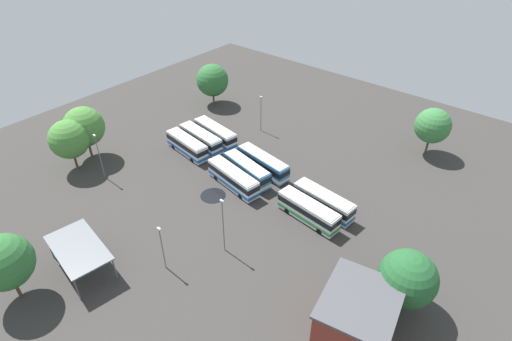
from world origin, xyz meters
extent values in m
plane|color=#383533|center=(0.00, 0.00, 0.00)|extent=(106.58, 106.58, 0.00)
cube|color=silver|center=(-15.18, -1.25, 1.85)|extent=(10.82, 3.58, 3.09)
cube|color=beige|center=(-15.18, -1.25, 3.46)|extent=(10.38, 3.34, 0.14)
cube|color=black|center=(-15.18, -1.25, 2.34)|extent=(10.88, 3.63, 0.99)
cube|color=#1E56A8|center=(-15.18, -1.25, 0.98)|extent=(10.88, 3.63, 0.62)
cube|color=black|center=(-9.88, -1.75, 2.44)|extent=(0.26, 2.11, 1.14)
cylinder|color=black|center=(-11.79, -0.38, 0.50)|extent=(1.02, 0.39, 1.00)
cylinder|color=black|center=(-12.01, -2.74, 0.50)|extent=(1.02, 0.39, 1.00)
cylinder|color=black|center=(-18.35, 0.25, 0.50)|extent=(1.02, 0.39, 1.00)
cylinder|color=black|center=(-18.57, -2.11, 0.50)|extent=(1.02, 0.39, 1.00)
cube|color=silver|center=(-14.56, 2.22, 1.85)|extent=(10.84, 3.65, 3.09)
cube|color=beige|center=(-14.56, 2.22, 3.46)|extent=(10.39, 3.41, 0.14)
cube|color=black|center=(-14.56, 2.22, 2.34)|extent=(10.89, 3.70, 0.99)
cube|color=#2D8C4C|center=(-14.56, 2.22, 0.98)|extent=(10.89, 3.70, 0.62)
cube|color=black|center=(-9.26, 1.67, 2.44)|extent=(0.28, 2.11, 1.14)
cylinder|color=black|center=(-11.16, 3.06, 0.50)|extent=(1.03, 0.40, 1.00)
cylinder|color=black|center=(-11.40, 0.70, 0.50)|extent=(1.03, 0.40, 1.00)
cylinder|color=black|center=(-17.71, 3.74, 0.50)|extent=(1.03, 0.40, 1.00)
cylinder|color=black|center=(-17.96, 1.37, 0.50)|extent=(1.03, 0.40, 1.00)
cube|color=teal|center=(-0.77, -3.51, 1.85)|extent=(11.57, 4.22, 3.09)
cube|color=beige|center=(-0.77, -3.51, 3.46)|extent=(11.09, 3.95, 0.14)
cube|color=black|center=(-0.77, -3.51, 2.34)|extent=(11.63, 4.26, 0.99)
cube|color=silver|center=(-0.77, -3.51, 0.98)|extent=(11.63, 4.26, 0.62)
cube|color=black|center=(4.84, -4.34, 2.44)|extent=(0.37, 2.10, 1.14)
cylinder|color=black|center=(2.88, -2.85, 0.50)|extent=(1.03, 0.44, 1.00)
cylinder|color=black|center=(2.53, -5.20, 0.50)|extent=(1.03, 0.44, 1.00)
cylinder|color=black|center=(-4.06, -1.82, 0.50)|extent=(1.03, 0.44, 1.00)
cylinder|color=black|center=(-4.41, -4.16, 0.50)|extent=(1.03, 0.44, 1.00)
cube|color=teal|center=(0.08, 0.04, 1.85)|extent=(10.79, 4.57, 3.09)
cube|color=beige|center=(0.08, 0.04, 3.46)|extent=(10.33, 4.29, 0.14)
cube|color=black|center=(0.08, 0.04, 2.34)|extent=(10.84, 4.62, 0.99)
cube|color=silver|center=(0.08, 0.04, 0.98)|extent=(10.84, 4.62, 0.62)
cube|color=black|center=(5.23, -0.98, 2.44)|extent=(0.47, 2.09, 1.14)
cylinder|color=black|center=(3.50, 0.58, 0.50)|extent=(1.04, 0.49, 1.00)
cylinder|color=black|center=(3.04, -1.75, 0.50)|extent=(1.04, 0.49, 1.00)
cylinder|color=black|center=(-2.88, 1.84, 0.50)|extent=(1.04, 0.49, 1.00)
cylinder|color=black|center=(-3.34, -0.49, 0.50)|extent=(1.04, 0.49, 1.00)
cube|color=silver|center=(0.37, 3.33, 1.85)|extent=(11.48, 4.38, 3.09)
cube|color=beige|center=(0.37, 3.33, 3.46)|extent=(11.00, 4.11, 0.14)
cube|color=black|center=(0.37, 3.33, 2.34)|extent=(11.54, 4.43, 0.99)
cube|color=#1E56A8|center=(0.37, 3.33, 0.98)|extent=(11.54, 4.43, 0.62)
cube|color=black|center=(5.91, 2.41, 2.44)|extent=(0.41, 2.10, 1.14)
cylinder|color=black|center=(4.00, 3.94, 0.50)|extent=(1.04, 0.46, 1.00)
cylinder|color=black|center=(3.61, 1.59, 0.50)|extent=(1.04, 0.46, 1.00)
cylinder|color=black|center=(-2.86, 5.08, 0.50)|extent=(1.04, 0.46, 1.00)
cylinder|color=black|center=(-3.25, 2.73, 0.50)|extent=(1.04, 0.46, 1.00)
cube|color=silver|center=(13.57, -5.77, 1.85)|extent=(11.21, 4.17, 3.09)
cube|color=beige|center=(13.57, -5.77, 3.46)|extent=(10.74, 3.90, 0.14)
cube|color=black|center=(13.57, -5.77, 2.34)|extent=(11.27, 4.21, 0.99)
cube|color=#1E56A8|center=(13.57, -5.77, 0.98)|extent=(11.27, 4.21, 0.62)
cube|color=black|center=(18.99, -6.58, 2.44)|extent=(0.37, 2.10, 1.14)
cylinder|color=black|center=(17.10, -5.09, 0.50)|extent=(1.03, 0.44, 1.00)
cylinder|color=black|center=(16.75, -7.44, 0.50)|extent=(1.03, 0.44, 1.00)
cylinder|color=black|center=(10.39, -4.09, 0.50)|extent=(1.03, 0.44, 1.00)
cylinder|color=black|center=(10.04, -6.44, 0.50)|extent=(1.03, 0.44, 1.00)
cube|color=silver|center=(14.31, -2.35, 1.85)|extent=(10.88, 3.90, 3.09)
cube|color=beige|center=(14.31, -2.35, 3.46)|extent=(10.44, 3.64, 0.14)
cube|color=black|center=(14.31, -2.35, 2.34)|extent=(10.94, 3.94, 0.99)
cube|color=#1E56A8|center=(14.31, -2.35, 0.98)|extent=(10.94, 3.94, 0.62)
cube|color=black|center=(19.60, -3.02, 2.44)|extent=(0.33, 2.11, 1.14)
cylinder|color=black|center=(17.73, -1.59, 0.50)|extent=(1.03, 0.42, 1.00)
cylinder|color=black|center=(17.43, -3.94, 0.50)|extent=(1.03, 0.42, 1.00)
cylinder|color=black|center=(11.18, -0.76, 0.50)|extent=(1.03, 0.42, 1.00)
cylinder|color=black|center=(10.88, -3.11, 0.50)|extent=(1.03, 0.42, 1.00)
cube|color=silver|center=(14.53, 1.11, 1.85)|extent=(10.59, 3.93, 3.09)
cube|color=beige|center=(14.53, 1.11, 3.46)|extent=(10.15, 3.67, 0.14)
cube|color=black|center=(14.53, 1.11, 2.34)|extent=(10.64, 3.98, 0.99)
cube|color=#1E56A8|center=(14.53, 1.11, 0.98)|extent=(10.64, 3.98, 0.62)
cube|color=black|center=(19.66, 0.43, 2.44)|extent=(0.34, 2.11, 1.14)
cylinder|color=black|center=(17.86, 1.86, 0.50)|extent=(1.03, 0.43, 1.00)
cylinder|color=black|center=(17.55, -0.49, 0.50)|extent=(1.03, 0.43, 1.00)
cylinder|color=black|center=(11.51, 2.71, 0.50)|extent=(1.03, 0.43, 1.00)
cylinder|color=black|center=(11.20, 0.36, 0.50)|extent=(1.03, 0.43, 1.00)
cube|color=maroon|center=(-30.05, 15.41, 2.99)|extent=(9.40, 10.41, 5.97)
cube|color=#4C4C51|center=(-30.05, 15.41, 6.15)|extent=(9.96, 11.03, 0.36)
cube|color=slate|center=(3.79, 30.38, 3.94)|extent=(11.02, 7.25, 0.20)
cylinder|color=#59595B|center=(8.96, 32.15, 1.92)|extent=(0.20, 0.20, 3.84)
cylinder|color=#59595B|center=(8.16, 27.10, 1.92)|extent=(0.20, 0.20, 3.84)
cylinder|color=#59595B|center=(-0.58, 33.66, 1.92)|extent=(0.20, 0.20, 3.84)
cylinder|color=#59595B|center=(-1.38, 28.60, 1.92)|extent=(0.20, 0.20, 3.84)
cylinder|color=slate|center=(-4.88, 23.11, 3.60)|extent=(0.16, 0.16, 7.20)
cube|color=silver|center=(-4.88, 23.11, 7.38)|extent=(0.56, 0.28, 0.20)
cylinder|color=slate|center=(-8.92, 15.42, 4.56)|extent=(0.16, 0.16, 9.12)
cube|color=silver|center=(-8.92, 15.42, 9.30)|extent=(0.56, 0.28, 0.20)
cylinder|color=slate|center=(20.10, 16.25, 4.33)|extent=(0.16, 0.16, 8.66)
cube|color=silver|center=(20.10, 16.25, 8.84)|extent=(0.56, 0.28, 0.20)
cylinder|color=slate|center=(9.12, -15.04, 3.87)|extent=(0.16, 0.16, 7.73)
cube|color=silver|center=(9.12, -15.04, 7.91)|extent=(0.56, 0.28, 0.20)
cylinder|color=brown|center=(26.15, -18.01, 1.38)|extent=(0.44, 0.44, 2.76)
sphere|color=#2D6B33|center=(26.15, -18.01, 5.94)|extent=(7.47, 7.47, 7.47)
cylinder|color=brown|center=(5.83, 38.34, 1.73)|extent=(0.44, 0.44, 3.46)
sphere|color=#2D6B33|center=(5.83, 38.34, 6.45)|extent=(7.04, 7.04, 7.04)
cylinder|color=brown|center=(-32.61, 8.34, 1.11)|extent=(0.44, 0.44, 2.21)
sphere|color=#235B2D|center=(-32.61, 8.34, 5.26)|extent=(7.17, 7.17, 7.17)
cylinder|color=brown|center=(28.00, 13.91, 1.75)|extent=(0.44, 0.44, 3.51)
sphere|color=#478438|center=(28.00, 13.91, 6.70)|extent=(7.51, 7.51, 7.51)
cylinder|color=brown|center=(-21.51, -28.98, 1.64)|extent=(0.44, 0.44, 3.29)
sphere|color=#387A3D|center=(-21.51, -28.98, 6.15)|extent=(6.73, 6.73, 6.73)
cylinder|color=brown|center=(26.71, 17.80, 1.63)|extent=(0.44, 0.44, 3.26)
sphere|color=#478438|center=(26.71, 17.80, 6.27)|extent=(7.08, 7.08, 7.08)
cylinder|color=black|center=(1.30, 7.47, 0.00)|extent=(4.37, 4.37, 0.01)
cylinder|color=black|center=(-18.05, -3.84, 0.00)|extent=(1.48, 1.48, 0.01)
cylinder|color=black|center=(-12.49, -5.60, 0.00)|extent=(1.89, 1.89, 0.01)
camera|label=1|loc=(-39.65, 45.23, 44.45)|focal=29.01mm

